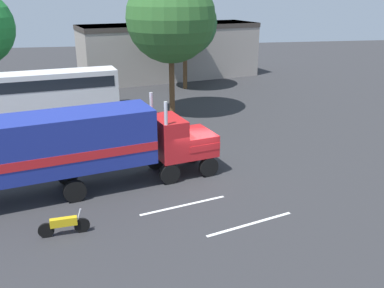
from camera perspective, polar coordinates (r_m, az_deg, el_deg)
name	(u,v)px	position (r m, az deg, el deg)	size (l,w,h in m)	color
ground_plane	(195,174)	(23.81, 0.42, -4.11)	(120.00, 120.00, 0.00)	#2D2D30
lane_stripe_near	(183,205)	(20.53, -1.16, -8.25)	(4.40, 0.16, 0.01)	silver
lane_stripe_mid	(250,224)	(19.21, 7.83, -10.61)	(4.40, 0.16, 0.01)	silver
semi_truck	(69,145)	(21.71, -16.14, -0.19)	(14.32, 6.09, 4.50)	red
person_bystander	(93,157)	(24.51, -13.12, -1.67)	(0.42, 0.48, 1.63)	black
parked_bus	(50,88)	(37.45, -18.54, 7.16)	(11.29, 4.68, 3.40)	silver
motorcycle	(64,225)	(18.84, -16.79, -10.32)	(2.11, 0.36, 1.12)	black
tree_left	(185,24)	(43.90, -0.97, 15.88)	(6.45, 6.45, 9.81)	brown
tree_center	(171,18)	(33.82, -2.87, 16.55)	(6.88, 6.88, 11.16)	brown
building_backdrop	(170,49)	(50.04, -2.99, 12.58)	(21.20, 11.07, 6.15)	#9E938C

